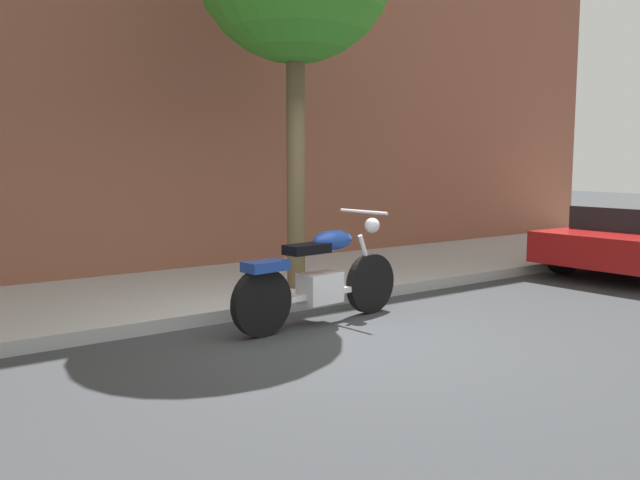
# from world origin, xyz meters

# --- Properties ---
(ground_plane) EXTENTS (60.00, 60.00, 0.00)m
(ground_plane) POSITION_xyz_m (0.00, 0.00, 0.00)
(ground_plane) COLOR #303335
(sidewalk) EXTENTS (19.64, 2.84, 0.14)m
(sidewalk) POSITION_xyz_m (0.00, 2.65, 0.07)
(sidewalk) COLOR #AAAAAA
(sidewalk) RESTS_ON ground
(motorcycle) EXTENTS (2.20, 0.70, 1.17)m
(motorcycle) POSITION_xyz_m (0.22, 0.63, 0.49)
(motorcycle) COLOR black
(motorcycle) RESTS_ON ground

